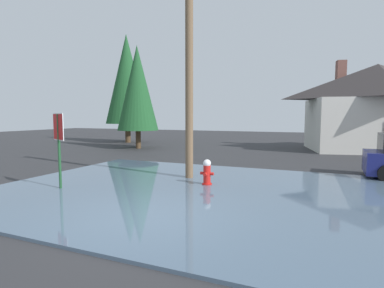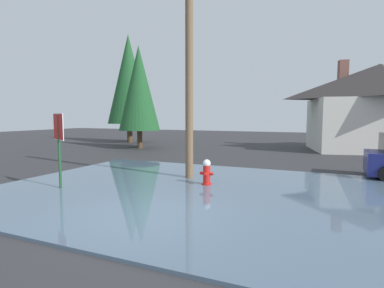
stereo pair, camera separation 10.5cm
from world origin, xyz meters
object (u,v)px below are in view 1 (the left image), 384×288
object	(u,v)px
fire_hydrant	(207,173)
pine_tree_mid_left	(137,88)
utility_pole	(189,68)
stop_sign_near	(59,135)
house	(376,106)
pine_tree_tall_left	(127,79)

from	to	relation	value
fire_hydrant	pine_tree_mid_left	distance (m)	13.27
utility_pole	stop_sign_near	bearing A→B (deg)	-134.55
stop_sign_near	pine_tree_mid_left	size ratio (longest dim) A/B	0.33
utility_pole	house	bearing A→B (deg)	60.01
pine_tree_mid_left	fire_hydrant	bearing A→B (deg)	-47.05
pine_tree_tall_left	house	bearing A→B (deg)	3.22
pine_tree_tall_left	stop_sign_near	bearing A→B (deg)	-62.14
house	pine_tree_tall_left	world-z (taller)	pine_tree_tall_left
fire_hydrant	pine_tree_tall_left	world-z (taller)	pine_tree_tall_left
stop_sign_near	utility_pole	bearing A→B (deg)	45.45
pine_tree_tall_left	pine_tree_mid_left	bearing A→B (deg)	-47.28
stop_sign_near	utility_pole	world-z (taller)	utility_pole
utility_pole	house	distance (m)	15.46
fire_hydrant	pine_tree_tall_left	size ratio (longest dim) A/B	0.10
stop_sign_near	house	bearing A→B (deg)	56.82
utility_pole	pine_tree_tall_left	world-z (taller)	pine_tree_tall_left
stop_sign_near	fire_hydrant	bearing A→B (deg)	29.40
utility_pole	pine_tree_tall_left	size ratio (longest dim) A/B	0.83
stop_sign_near	fire_hydrant	world-z (taller)	stop_sign_near
fire_hydrant	house	xyz separation A→B (m)	(6.72, 14.18, 2.53)
pine_tree_tall_left	pine_tree_mid_left	world-z (taller)	pine_tree_tall_left
utility_pole	house	world-z (taller)	utility_pole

